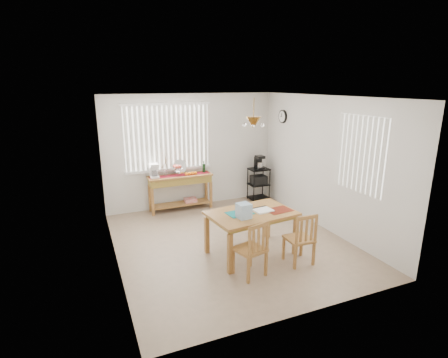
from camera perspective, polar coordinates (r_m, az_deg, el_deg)
name	(u,v)px	position (r m, az deg, el deg)	size (l,w,h in m)	color
ground	(231,242)	(6.51, 1.08, -10.28)	(4.00, 4.50, 0.01)	gray
room_shell	(231,151)	(5.99, 1.12, 4.57)	(4.20, 4.70, 2.70)	silver
sideboard	(181,184)	(7.98, -7.08, -0.78)	(1.45, 0.41, 0.81)	#A57138
sideboard_items	(170,171)	(7.85, -8.79, 1.38)	(1.37, 0.34, 0.62)	maroon
wire_cart	(259,181)	(8.66, 5.66, -0.34)	(0.47, 0.38, 0.80)	black
cart_items	(259,162)	(8.55, 5.72, 2.70)	(0.19, 0.23, 0.33)	black
dining_table	(251,217)	(5.86, 4.49, -6.21)	(1.49, 1.05, 0.75)	#A57138
table_items	(249,211)	(5.63, 4.05, -5.19)	(1.12, 0.49, 0.24)	#167A7E
chair_left	(251,249)	(5.30, 4.51, -11.38)	(0.50, 0.50, 0.89)	#A57138
chair_right	(300,239)	(5.75, 12.38, -9.54)	(0.41, 0.41, 0.87)	#A57138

